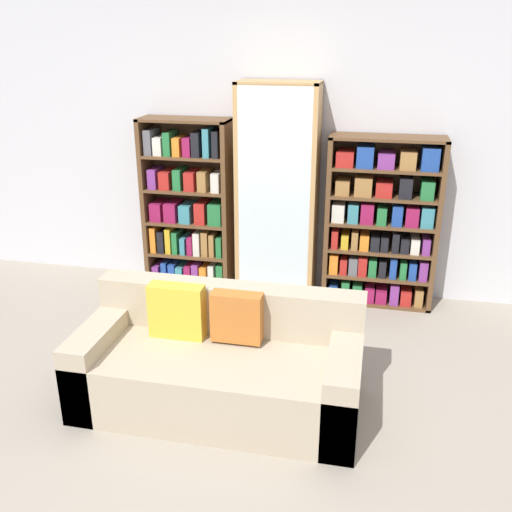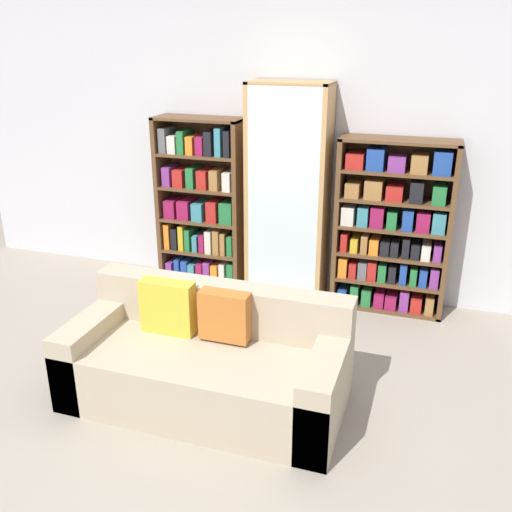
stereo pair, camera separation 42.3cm
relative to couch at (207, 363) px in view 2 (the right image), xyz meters
The scene contains 7 objects.
ground_plane 0.44m from the couch, 92.96° to the right, with size 16.00×16.00×0.00m, color gray.
wall_back 2.24m from the couch, 90.53° to the left, with size 6.51×0.06×2.70m.
couch is the anchor object (origin of this frame).
bookshelf_left 1.97m from the couch, 113.76° to the left, with size 0.80×0.32×1.57m.
display_cabinet 1.86m from the couch, 88.14° to the left, with size 0.69×0.36×1.89m.
bookshelf_right 2.05m from the couch, 61.26° to the left, with size 0.95×0.32×1.47m.
wine_bottle 0.85m from the couch, 58.69° to the left, with size 0.07×0.07×0.39m.
Camera 2 is at (1.31, -2.55, 2.25)m, focal length 40.00 mm.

